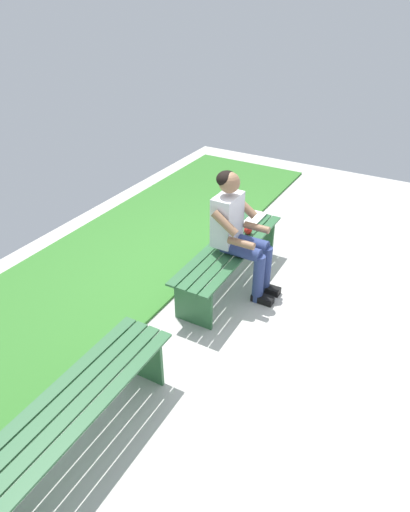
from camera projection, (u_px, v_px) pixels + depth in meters
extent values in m
cube|color=beige|center=(278.00, 392.00, 3.46)|extent=(10.00, 7.00, 0.04)
cube|color=#387A2D|center=(63.00, 300.00, 4.41)|extent=(9.00, 1.85, 0.03)
cube|color=#2D6038|center=(215.00, 243.00, 4.53)|extent=(1.73, 0.11, 0.02)
cube|color=#2D6038|center=(225.00, 246.00, 4.49)|extent=(1.73, 0.11, 0.02)
cube|color=#2D6038|center=(235.00, 249.00, 4.44)|extent=(1.73, 0.11, 0.02)
cube|color=#2D6038|center=(245.00, 251.00, 4.40)|extent=(1.73, 0.11, 0.02)
cube|color=#2D6038|center=(258.00, 235.00, 5.14)|extent=(0.03, 0.39, 0.43)
cube|color=#2D6038|center=(193.00, 305.00, 4.03)|extent=(0.03, 0.39, 0.43)
cube|color=#2D6038|center=(54.00, 391.00, 2.89)|extent=(1.66, 0.11, 0.02)
cube|color=#2D6038|center=(67.00, 398.00, 2.84)|extent=(1.66, 0.11, 0.02)
cube|color=#2D6038|center=(80.00, 405.00, 2.80)|extent=(1.66, 0.11, 0.02)
cube|color=#2D6038|center=(93.00, 412.00, 2.75)|extent=(1.66, 0.11, 0.02)
cube|color=#2D6038|center=(142.00, 357.00, 3.47)|extent=(0.03, 0.39, 0.43)
cube|color=silver|center=(227.00, 219.00, 4.27)|extent=(0.34, 0.20, 0.50)
sphere|color=#936B4C|center=(229.00, 183.00, 4.06)|extent=(0.20, 0.20, 0.20)
ellipsoid|color=black|center=(227.00, 179.00, 4.06)|extent=(0.20, 0.19, 0.15)
cylinder|color=navy|center=(249.00, 243.00, 4.38)|extent=(0.13, 0.40, 0.13)
cylinder|color=navy|center=(241.00, 251.00, 4.25)|extent=(0.13, 0.40, 0.13)
cylinder|color=navy|center=(266.00, 270.00, 4.44)|extent=(0.11, 0.11, 0.52)
cube|color=black|center=(269.00, 290.00, 4.53)|extent=(0.10, 0.22, 0.07)
cylinder|color=navy|center=(258.00, 279.00, 4.30)|extent=(0.11, 0.11, 0.52)
cube|color=black|center=(262.00, 299.00, 4.39)|extent=(0.10, 0.22, 0.07)
cylinder|color=#936B4C|center=(244.00, 206.00, 4.35)|extent=(0.08, 0.28, 0.23)
cylinder|color=#936B4C|center=(257.00, 227.00, 4.36)|extent=(0.07, 0.26, 0.07)
cylinder|color=#936B4C|center=(225.00, 223.00, 4.04)|extent=(0.08, 0.28, 0.23)
cylinder|color=#936B4C|center=(241.00, 243.00, 4.09)|extent=(0.07, 0.26, 0.07)
sphere|color=red|center=(248.00, 230.00, 4.66)|extent=(0.09, 0.09, 0.09)
cube|color=white|center=(258.00, 216.00, 5.02)|extent=(0.20, 0.15, 0.02)
cube|color=white|center=(250.00, 223.00, 4.86)|extent=(0.20, 0.15, 0.02)
cube|color=#33724C|center=(254.00, 220.00, 4.95)|extent=(0.41, 0.16, 0.01)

